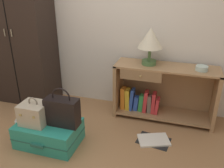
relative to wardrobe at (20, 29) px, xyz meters
The scene contains 10 objects.
back_wall 1.14m from the wardrobe, 15.60° to the left, with size 6.40×0.10×2.60m, color silver.
wardrobe is the anchor object (origin of this frame).
bookshelf 1.97m from the wardrobe, ahead, with size 1.20×0.39×0.68m.
table_lamp 1.70m from the wardrobe, ahead, with size 0.28×0.28×0.43m.
bowl 2.31m from the wardrobe, ahead, with size 0.13×0.13×0.05m, color silver.
suitcase_large 1.47m from the wardrobe, 45.92° to the right, with size 0.64×0.45×0.25m.
train_case 1.30m from the wardrobe, 51.37° to the right, with size 0.27×0.25×0.29m.
handbag 1.42m from the wardrobe, 39.66° to the right, with size 0.34×0.15×0.41m.
bottle 1.28m from the wardrobe, 63.37° to the right, with size 0.06×0.06×0.18m.
open_book_on_floor 2.18m from the wardrobe, 14.73° to the right, with size 0.39×0.33×0.02m.
Camera 1 is at (1.01, -1.46, 1.62)m, focal length 38.48 mm.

